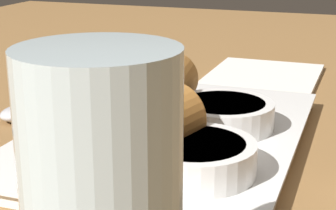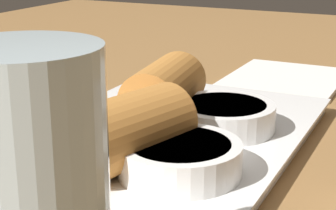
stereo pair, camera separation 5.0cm
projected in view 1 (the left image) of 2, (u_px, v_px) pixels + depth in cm
name	position (u px, v px, depth cm)	size (l,w,h in cm)	color
table_surface	(151.00, 165.00, 47.24)	(180.00, 140.00, 2.00)	olive
serving_plate	(168.00, 136.00, 48.77)	(30.60, 22.09, 1.50)	white
roll_front_left	(162.00, 89.00, 50.79)	(10.65, 6.58, 5.32)	#B77533
roll_front_right	(145.00, 130.00, 40.28)	(10.76, 7.66, 5.32)	#B77533
dipping_bowl_near	(223.00, 114.00, 48.49)	(8.78, 8.78, 2.30)	white
dipping_bowl_far	(194.00, 156.00, 39.29)	(8.78, 8.78, 2.30)	white
spoon	(11.00, 117.00, 54.28)	(17.29, 5.78, 1.46)	#B2B2B7
napkin	(264.00, 76.00, 71.01)	(15.92, 13.59, 0.60)	silver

